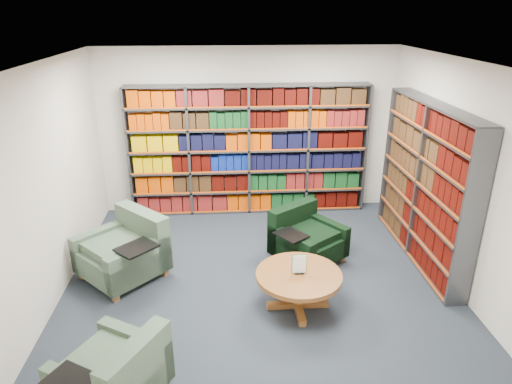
{
  "coord_description": "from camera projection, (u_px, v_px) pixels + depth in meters",
  "views": [
    {
      "loc": [
        -0.41,
        -5.08,
        3.36
      ],
      "look_at": [
        0.0,
        0.6,
        1.05
      ],
      "focal_mm": 32.0,
      "sensor_mm": 36.0,
      "label": 1
    }
  ],
  "objects": [
    {
      "name": "room_shell",
      "position": [
        260.0,
        184.0,
        5.46
      ],
      "size": [
        5.02,
        5.02,
        2.82
      ],
      "color": "#1D2630",
      "rests_on": "ground"
    },
    {
      "name": "bookshelf_back",
      "position": [
        249.0,
        151.0,
        7.74
      ],
      "size": [
        4.0,
        0.28,
        2.2
      ],
      "color": "#47494F",
      "rests_on": "ground"
    },
    {
      "name": "bookshelf_right",
      "position": [
        425.0,
        184.0,
        6.29
      ],
      "size": [
        0.28,
        2.5,
        2.2
      ],
      "color": "#47494F",
      "rests_on": "ground"
    },
    {
      "name": "chair_teal_left",
      "position": [
        128.0,
        252.0,
        6.07
      ],
      "size": [
        1.33,
        1.33,
        0.85
      ],
      "color": "#082F39",
      "rests_on": "ground"
    },
    {
      "name": "chair_green_right",
      "position": [
        304.0,
        239.0,
        6.48
      ],
      "size": [
        1.16,
        1.16,
        0.75
      ],
      "color": "black",
      "rests_on": "ground"
    },
    {
      "name": "chair_teal_front",
      "position": [
        117.0,
        376.0,
        4.08
      ],
      "size": [
        1.1,
        1.1,
        0.74
      ],
      "color": "#082F39",
      "rests_on": "ground"
    },
    {
      "name": "coffee_table",
      "position": [
        299.0,
        280.0,
        5.36
      ],
      "size": [
        1.01,
        1.01,
        0.71
      ],
      "color": "brown",
      "rests_on": "ground"
    }
  ]
}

